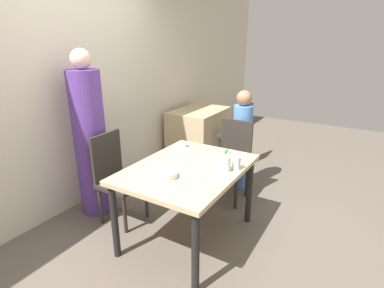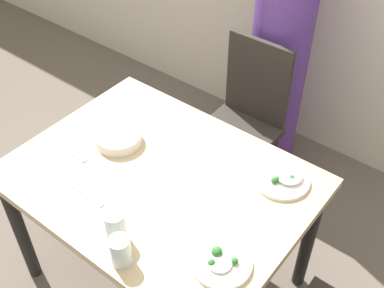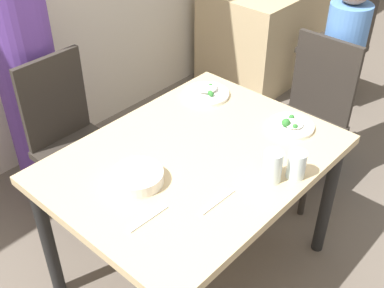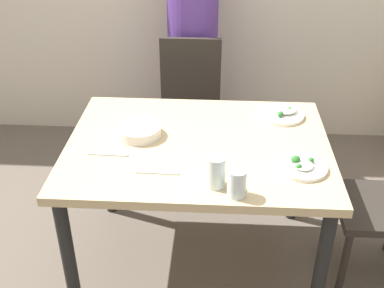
{
  "view_description": "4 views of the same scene",
  "coord_description": "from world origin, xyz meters",
  "px_view_note": "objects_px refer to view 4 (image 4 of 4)",
  "views": [
    {
      "loc": [
        -2.08,
        -1.28,
        1.8
      ],
      "look_at": [
        0.13,
        0.04,
        0.9
      ],
      "focal_mm": 28.0,
      "sensor_mm": 36.0,
      "label": 1
    },
    {
      "loc": [
        0.96,
        -1.01,
        2.16
      ],
      "look_at": [
        0.11,
        0.07,
        0.93
      ],
      "focal_mm": 45.0,
      "sensor_mm": 36.0,
      "label": 2
    },
    {
      "loc": [
        -1.2,
        -1.08,
        1.98
      ],
      "look_at": [
        0.02,
        0.04,
        0.76
      ],
      "focal_mm": 45.0,
      "sensor_mm": 36.0,
      "label": 3
    },
    {
      "loc": [
        0.09,
        -1.9,
        1.87
      ],
      "look_at": [
        -0.02,
        -0.06,
        0.76
      ],
      "focal_mm": 45.0,
      "sensor_mm": 36.0,
      "label": 4
    }
  ],
  "objects_px": {
    "bowl_curry": "(139,131)",
    "plate_rice_adult": "(302,166)",
    "chair_adult_spot": "(189,111)",
    "glass_water_tall": "(237,183)",
    "person_adult": "(193,45)"
  },
  "relations": [
    {
      "from": "glass_water_tall",
      "to": "chair_adult_spot",
      "type": "bearing_deg",
      "value": 102.34
    },
    {
      "from": "chair_adult_spot",
      "to": "glass_water_tall",
      "type": "relative_size",
      "value": 7.88
    },
    {
      "from": "chair_adult_spot",
      "to": "plate_rice_adult",
      "type": "height_order",
      "value": "chair_adult_spot"
    },
    {
      "from": "chair_adult_spot",
      "to": "bowl_curry",
      "type": "height_order",
      "value": "chair_adult_spot"
    },
    {
      "from": "person_adult",
      "to": "plate_rice_adult",
      "type": "distance_m",
      "value": 1.43
    },
    {
      "from": "bowl_curry",
      "to": "glass_water_tall",
      "type": "xyz_separation_m",
      "value": [
        0.45,
        -0.44,
        0.03
      ]
    },
    {
      "from": "glass_water_tall",
      "to": "plate_rice_adult",
      "type": "bearing_deg",
      "value": 35.59
    },
    {
      "from": "person_adult",
      "to": "glass_water_tall",
      "type": "relative_size",
      "value": 14.73
    },
    {
      "from": "glass_water_tall",
      "to": "bowl_curry",
      "type": "bearing_deg",
      "value": 135.5
    },
    {
      "from": "chair_adult_spot",
      "to": "glass_water_tall",
      "type": "distance_m",
      "value": 1.25
    },
    {
      "from": "person_adult",
      "to": "bowl_curry",
      "type": "distance_m",
      "value": 1.1
    },
    {
      "from": "chair_adult_spot",
      "to": "plate_rice_adult",
      "type": "distance_m",
      "value": 1.15
    },
    {
      "from": "bowl_curry",
      "to": "plate_rice_adult",
      "type": "height_order",
      "value": "plate_rice_adult"
    },
    {
      "from": "plate_rice_adult",
      "to": "glass_water_tall",
      "type": "height_order",
      "value": "glass_water_tall"
    },
    {
      "from": "bowl_curry",
      "to": "plate_rice_adult",
      "type": "distance_m",
      "value": 0.77
    }
  ]
}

